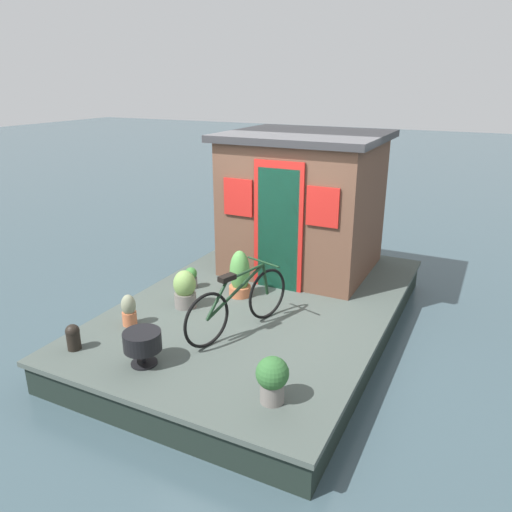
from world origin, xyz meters
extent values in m
plane|color=#384C54|center=(0.00, 0.00, 0.00)|extent=(60.00, 60.00, 0.00)
cube|color=#424C47|center=(0.00, 0.00, 0.39)|extent=(5.05, 3.31, 0.06)
cube|color=black|center=(0.00, 0.00, 0.18)|extent=(4.95, 3.25, 0.36)
cube|color=brown|center=(1.43, 0.00, 1.41)|extent=(1.85, 2.06, 1.98)
cube|color=#28282B|center=(1.43, 0.00, 2.45)|extent=(2.05, 2.26, 0.10)
cube|color=#144733|center=(0.48, 0.00, 1.27)|extent=(0.04, 0.60, 1.70)
cube|color=red|center=(0.48, 0.00, 1.32)|extent=(0.03, 0.72, 1.80)
cube|color=red|center=(0.48, -0.62, 1.67)|extent=(0.03, 0.44, 0.52)
cube|color=red|center=(0.48, 0.62, 1.67)|extent=(0.03, 0.44, 0.52)
torus|color=black|center=(-0.42, -0.26, 0.74)|extent=(0.62, 0.23, 0.64)
torus|color=black|center=(-1.35, 0.03, 0.74)|extent=(0.62, 0.23, 0.64)
cylinder|color=black|center=(-0.92, -0.11, 0.94)|extent=(0.88, 0.31, 0.44)
cylinder|color=black|center=(-0.77, -0.15, 1.13)|extent=(0.57, 0.21, 0.06)
cylinder|color=black|center=(-1.20, -0.02, 0.93)|extent=(0.33, 0.14, 0.40)
cylinder|color=black|center=(-0.46, -0.25, 0.94)|extent=(0.12, 0.07, 0.41)
cube|color=black|center=(-1.05, -0.07, 1.15)|extent=(0.22, 0.16, 0.06)
cylinder|color=black|center=(-0.49, -0.24, 1.18)|extent=(0.17, 0.48, 0.02)
cylinder|color=#B2603D|center=(-1.33, 1.14, 0.50)|extent=(0.17, 0.17, 0.17)
ellipsoid|color=gray|center=(-1.33, 1.14, 0.68)|extent=(0.17, 0.17, 0.26)
cylinder|color=slate|center=(-0.05, 1.10, 0.50)|extent=(0.17, 0.17, 0.16)
sphere|color=#387533|center=(-0.05, 1.10, 0.64)|extent=(0.17, 0.17, 0.17)
cylinder|color=#B2603D|center=(0.02, 0.35, 0.49)|extent=(0.30, 0.30, 0.14)
ellipsoid|color=#4C8942|center=(0.02, 0.35, 0.77)|extent=(0.27, 0.27, 0.60)
cylinder|color=slate|center=(-0.61, 0.82, 0.52)|extent=(0.28, 0.28, 0.19)
ellipsoid|color=#70934C|center=(-0.61, 0.82, 0.74)|extent=(0.29, 0.29, 0.36)
cylinder|color=slate|center=(-1.94, -1.03, 0.52)|extent=(0.22, 0.22, 0.19)
sphere|color=#2D602D|center=(-1.94, -1.03, 0.72)|extent=(0.31, 0.31, 0.31)
cylinder|color=black|center=(-1.96, 0.43, 0.69)|extent=(0.39, 0.39, 0.20)
cylinder|color=black|center=(-1.96, 0.43, 0.51)|extent=(0.04, 0.04, 0.17)
cylinder|color=black|center=(-1.96, 0.43, 0.43)|extent=(0.28, 0.28, 0.02)
cylinder|color=black|center=(-2.06, 1.31, 0.53)|extent=(0.15, 0.15, 0.22)
sphere|color=black|center=(-2.06, 1.31, 0.64)|extent=(0.15, 0.15, 0.15)
camera|label=1|loc=(-5.44, -2.60, 3.22)|focal=34.66mm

